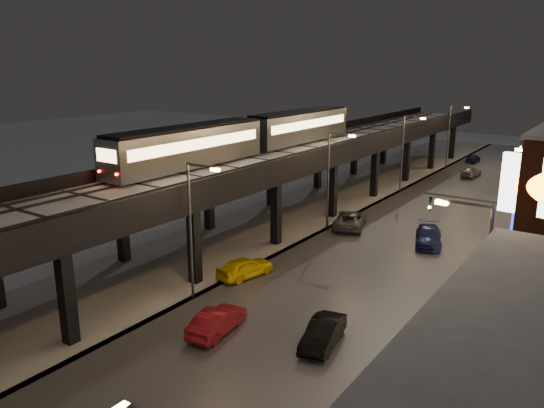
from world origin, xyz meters
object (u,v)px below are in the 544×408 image
Objects in this scene: car_mid_silver at (350,220)px; car_onc_white at (428,237)px; car_far_white at (473,158)px; sign_citgo at (528,220)px; car_near_white at (217,322)px; car_onc_silver at (323,334)px; subway_train at (252,135)px; car_taxi at (245,268)px; car_mid_dark at (471,173)px.

car_mid_silver reaches higher than car_onc_white.
car_far_white is 64.25m from sign_citgo.
car_mid_silver is (-2.71, 22.21, 0.05)m from car_near_white.
car_onc_silver is 12.31m from sign_citgo.
car_far_white is 42.24m from car_onc_white.
subway_train reaches higher than car_taxi.
car_onc_white is (8.47, 14.26, -0.00)m from car_taxi.
car_near_white is 0.85× the size of car_onc_white.
car_taxi reaches higher than car_near_white.
car_onc_silver is 19.42m from car_onc_white.
car_onc_silver is 0.37× the size of sign_citgo.
car_taxi is 14.92m from car_mid_silver.
car_far_white is at bearing 77.12° from subway_train.
car_mid_silver is 29.90m from car_mid_dark.
car_onc_white is at bearing -108.09° from car_taxi.
subway_train is 7.88× the size of car_mid_dark.
car_onc_silver is at bearing 163.46° from car_taxi.
car_taxi is (8.49, -12.40, -7.52)m from subway_train.
car_mid_silver is at bearing -80.81° from car_taxi.
car_mid_silver reaches higher than car_onc_silver.
car_mid_silver is at bearing 156.29° from car_onc_white.
subway_train is 16.80m from car_taxi.
subway_train is 7.98× the size of car_onc_silver.
car_near_white is 63.26m from car_far_white.
car_near_white is at bearing -58.49° from subway_train.
car_taxi is 0.85× the size of car_onc_white.
sign_citgo is at bearing 178.87° from car_near_white.
sign_citgo is (9.29, -0.36, 8.07)m from car_onc_silver.
car_mid_dark is (3.17, 29.73, -0.14)m from car_mid_silver.
car_far_white is 0.88× the size of car_onc_silver.
car_near_white is (12.09, -19.72, -7.55)m from subway_train.
car_mid_dark is at bearing 68.72° from subway_train.
car_mid_dark is (0.46, 51.94, -0.09)m from car_near_white.
car_mid_dark is (12.55, 32.23, -7.64)m from subway_train.
sign_citgo is at bearing -81.99° from car_onc_white.
car_onc_silver is at bearing 97.73° from car_far_white.
sign_citgo is (17.05, -61.41, 8.13)m from car_far_white.
car_near_white is 0.38× the size of sign_citgo.
car_taxi reaches higher than car_onc_silver.
car_onc_silver is at bearing 99.23° from car_mid_dark.
car_onc_silver is at bearing -106.72° from car_onc_white.
car_taxi is 1.02× the size of car_onc_silver.
car_mid_dark is at bearing 79.33° from car_onc_white.
car_taxi is 10.56m from car_onc_silver.
sign_citgo reaches higher than car_mid_silver.
sign_citgo reaches higher than subway_train.
car_taxi reaches higher than car_mid_dark.
car_near_white reaches higher than car_far_white.
subway_train is 45.28m from car_far_white.
car_onc_white is at bearing 81.36° from car_onc_silver.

